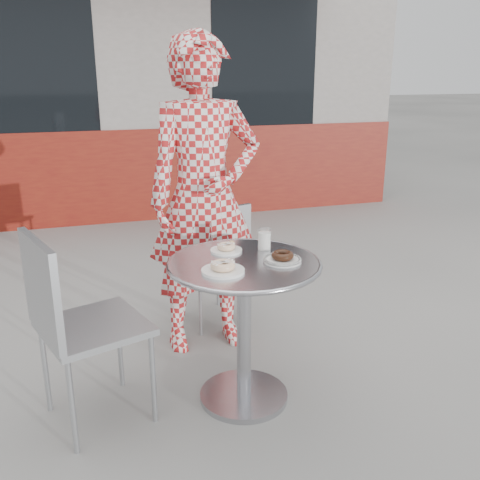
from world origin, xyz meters
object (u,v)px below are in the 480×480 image
object	(u,v)px
plate_far	(227,248)
plate_checker	(282,258)
bistro_table	(244,297)
seated_person	(205,198)
plate_near	(223,268)
chair_far	(211,285)
milk_cup	(264,240)
chair_left	(94,364)

from	to	relation	value
plate_far	plate_checker	world-z (taller)	plate_checker
bistro_table	plate_checker	size ratio (longest dim) A/B	4.08
seated_person	plate_far	bearing A→B (deg)	-93.28
seated_person	plate_checker	world-z (taller)	seated_person
seated_person	plate_near	size ratio (longest dim) A/B	9.35
chair_far	plate_near	world-z (taller)	chair_far
plate_near	milk_cup	world-z (taller)	milk_cup
seated_person	plate_checker	size ratio (longest dim) A/B	9.91
seated_person	milk_cup	world-z (taller)	seated_person
bistro_table	seated_person	distance (m)	0.73
plate_checker	milk_cup	distance (m)	0.20
plate_near	chair_far	bearing A→B (deg)	79.19
seated_person	plate_near	xyz separation A→B (m)	(-0.10, -0.75, -0.14)
plate_checker	seated_person	bearing A→B (deg)	106.25
chair_left	plate_checker	xyz separation A→B (m)	(0.89, -0.11, 0.47)
seated_person	plate_near	world-z (taller)	seated_person
plate_far	milk_cup	size ratio (longest dim) A/B	1.49
chair_far	chair_left	bearing A→B (deg)	31.35
chair_far	seated_person	bearing A→B (deg)	54.63
bistro_table	milk_cup	xyz separation A→B (m)	(0.15, 0.14, 0.23)
plate_near	plate_checker	size ratio (longest dim) A/B	1.06
seated_person	milk_cup	distance (m)	0.55
milk_cup	plate_far	bearing A→B (deg)	172.35
bistro_table	plate_far	xyz separation A→B (m)	(-0.04, 0.17, 0.20)
chair_left	seated_person	bearing A→B (deg)	-68.01
chair_left	plate_far	size ratio (longest dim) A/B	5.93
milk_cup	seated_person	bearing A→B (deg)	109.91
plate_far	plate_near	size ratio (longest dim) A/B	0.82
chair_left	plate_checker	bearing A→B (deg)	-115.70
chair_far	plate_far	size ratio (longest dim) A/B	5.14
plate_far	milk_cup	world-z (taller)	milk_cup
seated_person	plate_far	size ratio (longest dim) A/B	11.46
chair_left	plate_checker	world-z (taller)	chair_left
bistro_table	plate_checker	xyz separation A→B (m)	(0.17, -0.05, 0.20)
bistro_table	plate_checker	bearing A→B (deg)	-16.31
chair_far	plate_checker	world-z (taller)	chair_far
seated_person	plate_near	bearing A→B (deg)	-100.12
chair_far	milk_cup	world-z (taller)	milk_cup
milk_cup	plate_near	bearing A→B (deg)	-139.12
chair_far	plate_far	distance (m)	0.91
chair_far	seated_person	world-z (taller)	seated_person
plate_checker	milk_cup	world-z (taller)	milk_cup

